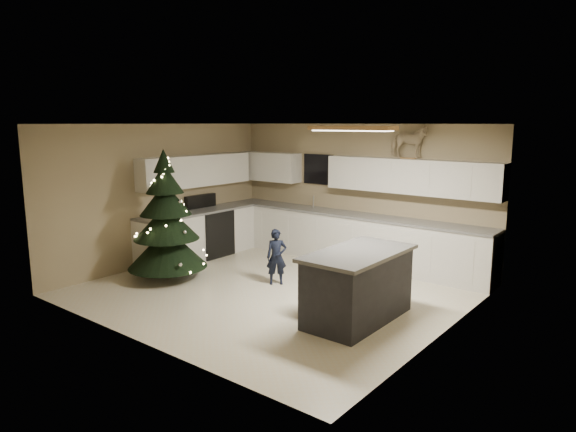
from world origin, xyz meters
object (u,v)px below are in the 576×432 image
object	(u,v)px
rocking_horse	(409,142)
toddler	(277,257)
island	(358,285)
christmas_tree	(166,226)
bar_stool	(316,274)

from	to	relation	value
rocking_horse	toddler	bearing A→B (deg)	134.08
island	christmas_tree	distance (m)	3.56
bar_stool	christmas_tree	bearing A→B (deg)	-174.73
christmas_tree	rocking_horse	world-z (taller)	rocking_horse
christmas_tree	bar_stool	bearing A→B (deg)	5.27
island	toddler	world-z (taller)	island
christmas_tree	rocking_horse	size ratio (longest dim) A/B	3.11
island	toddler	bearing A→B (deg)	164.23
toddler	rocking_horse	world-z (taller)	rocking_horse
bar_stool	toddler	distance (m)	1.39
island	rocking_horse	distance (m)	3.19
island	christmas_tree	bearing A→B (deg)	-173.88
rocking_horse	bar_stool	bearing A→B (deg)	165.25
christmas_tree	rocking_horse	xyz separation A→B (m)	(2.94, 2.94, 1.39)
bar_stool	toddler	world-z (taller)	toddler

